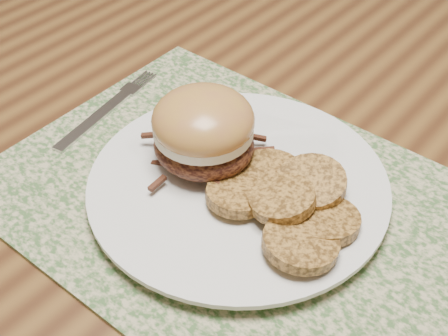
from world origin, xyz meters
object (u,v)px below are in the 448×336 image
(dinner_plate, at_px, (238,187))
(fork, at_px, (108,108))
(pork_sandwich, at_px, (203,130))
(dining_table, at_px, (142,154))

(dinner_plate, distance_m, fork, 0.19)
(pork_sandwich, xyz_separation_m, fork, (-0.15, 0.01, -0.05))
(dining_table, xyz_separation_m, fork, (-0.01, -0.03, 0.09))
(fork, bearing_deg, dinner_plate, -12.70)
(pork_sandwich, bearing_deg, dining_table, 179.77)
(dinner_plate, bearing_deg, fork, 176.12)
(dinner_plate, relative_size, pork_sandwich, 2.15)
(dinner_plate, xyz_separation_m, pork_sandwich, (-0.04, 0.00, 0.04))
(dinner_plate, relative_size, fork, 1.60)
(pork_sandwich, bearing_deg, fork, -166.38)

